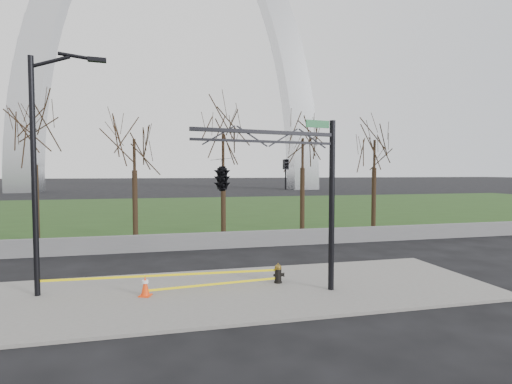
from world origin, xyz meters
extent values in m
plane|color=black|center=(0.00, 0.00, 0.00)|extent=(500.00, 500.00, 0.00)
cube|color=slate|center=(0.00, 0.00, 0.05)|extent=(18.00, 6.00, 0.10)
cube|color=#223D16|center=(0.00, 30.00, 0.03)|extent=(120.00, 40.00, 0.06)
cube|color=#59595B|center=(0.00, 8.00, 0.45)|extent=(60.00, 0.30, 0.90)
cylinder|color=black|center=(1.47, 0.52, 0.13)|extent=(0.30, 0.30, 0.05)
cylinder|color=black|center=(1.47, 0.52, 0.36)|extent=(0.23, 0.23, 0.53)
cylinder|color=black|center=(1.64, 0.46, 0.41)|extent=(0.21, 0.19, 0.14)
cylinder|color=black|center=(1.34, 0.56, 0.38)|extent=(0.11, 0.11, 0.09)
cylinder|color=brown|center=(1.47, 0.52, 0.64)|extent=(0.26, 0.26, 0.05)
ellipsoid|color=brown|center=(1.47, 0.52, 0.70)|extent=(0.25, 0.25, 0.18)
cylinder|color=brown|center=(1.47, 0.52, 0.80)|extent=(0.05, 0.05, 0.07)
cube|color=#F73D0D|center=(-3.28, 0.05, 0.12)|extent=(0.46, 0.46, 0.04)
cone|color=#F73D0D|center=(-3.28, 0.05, 0.47)|extent=(0.28, 0.28, 0.65)
cylinder|color=white|center=(-3.28, 0.05, 0.59)|extent=(0.21, 0.21, 0.10)
cylinder|color=black|center=(-6.79, 0.96, 4.00)|extent=(0.18, 0.18, 8.00)
cylinder|color=black|center=(-6.25, 1.02, 7.85)|extent=(1.27, 0.25, 0.56)
cylinder|color=black|center=(-5.40, 1.10, 8.10)|extent=(1.21, 0.24, 0.22)
cube|color=black|center=(-4.81, 1.16, 8.05)|extent=(0.62, 0.28, 0.14)
cylinder|color=black|center=(3.04, -0.71, 3.00)|extent=(0.20, 0.20, 6.00)
cube|color=black|center=(0.57, -1.14, 5.50)|extent=(4.95, 0.97, 0.12)
cube|color=black|center=(0.57, -1.14, 5.20)|extent=(4.94, 0.93, 0.08)
cube|color=#0C5926|center=(2.45, -0.81, 5.85)|extent=(0.89, 0.19, 0.25)
imported|color=black|center=(1.26, -1.02, 4.15)|extent=(0.20, 0.23, 1.00)
imported|color=black|center=(-0.90, -1.39, 4.15)|extent=(0.95, 2.54, 1.00)
cube|color=yellow|center=(-2.66, 0.74, 0.58)|extent=(8.26, 0.45, 0.08)
cube|color=yellow|center=(-0.91, 0.28, 0.28)|extent=(4.75, 0.47, 0.08)
camera|label=1|loc=(-2.69, -13.26, 4.24)|focal=27.44mm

